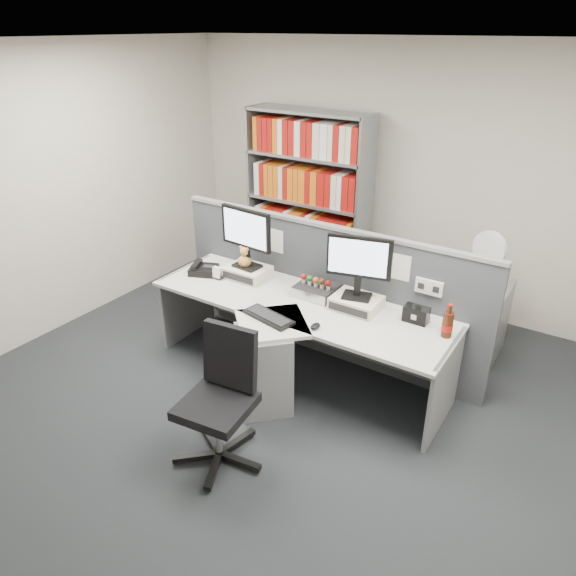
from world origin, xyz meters
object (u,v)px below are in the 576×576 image
Objects in this scene: monitor_right at (359,262)px; mouse at (315,326)px; filing_cabinet at (477,320)px; desk_calendar at (218,274)px; desk at (284,341)px; desk_fan at (489,252)px; speaker at (416,314)px; desk_phone at (203,269)px; keyboard at (269,317)px; office_chair at (222,394)px; shelving_unit at (308,204)px; desktop_pc at (316,290)px; cola_bottle at (448,324)px; monitor_left at (246,233)px.

mouse is (-0.12, -0.46, -0.39)m from monitor_right.
desk_calendar is at bearing -149.95° from filing_cabinet.
desk is 0.94m from desk_calendar.
desk_fan reaches higher than mouse.
filing_cabinet is (0.27, 0.96, -0.43)m from speaker.
desk is at bearing -12.17° from desk_phone.
keyboard is 4.63× the size of mouse.
desk_calendar is 1.46m from office_chair.
shelving_unit is at bearing 84.79° from desk_phone.
desk_fan reaches higher than desktop_pc.
desk_calendar reaches higher than desk.
office_chair is at bearing -85.66° from desk.
desk_phone is at bearing 174.76° from desk_calendar.
desk_phone is at bearing -170.33° from desktop_pc.
shelving_unit is at bearing 167.93° from filing_cabinet.
office_chair is at bearing -116.34° from filing_cabinet.
desk_fan is (2.10, -0.45, 0.05)m from shelving_unit.
cola_bottle is (1.14, -0.06, 0.06)m from desktop_pc.
cola_bottle is 0.51× the size of desk_fan.
desk_phone is 0.58× the size of desk_fan.
desk_fan is at bearing -12.07° from shelving_unit.
desk_fan is at bearing 30.04° from desk_calendar.
shelving_unit is (0.15, 1.62, 0.22)m from desk_phone.
monitor_right is at bearing -173.20° from speaker.
desk is 1.30m from cola_bottle.
office_chair reaches higher than desk_phone.
desk_calendar is (-1.19, 0.28, 0.03)m from mouse.
monitor_right is 0.61m from mouse.
desktop_pc is 3.36× the size of mouse.
mouse is 0.97m from cola_bottle.
shelving_unit is at bearing 142.46° from speaker.
monitor_right is 5.24× the size of mouse.
cola_bottle reaches higher than desk_phone.
desk_calendar is 1.65m from shelving_unit.
cola_bottle is (1.25, 0.50, 0.09)m from keyboard.
desktop_pc is at bearing -56.32° from shelving_unit.
keyboard is 1.52× the size of desk_phone.
mouse is (0.38, 0.07, 0.00)m from keyboard.
desk_fan reaches higher than cola_bottle.
shelving_unit reaches higher than office_chair.
desk_fan is (1.20, 1.40, 0.57)m from desk.
keyboard is at bearing -129.16° from filing_cabinet.
mouse is at bearing -12.23° from desk.
desk_fan is at bearing 74.32° from speaker.
keyboard is (0.60, -0.52, -0.41)m from monitor_left.
mouse is at bearing -24.83° from monitor_left.
desk_fan is at bearing 53.41° from monitor_right.
desk_calendar is (-0.91, -0.21, 0.00)m from desktop_pc.
desk_fan is at bearing 40.73° from desktop_pc.
cola_bottle is at bearing 47.70° from office_chair.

